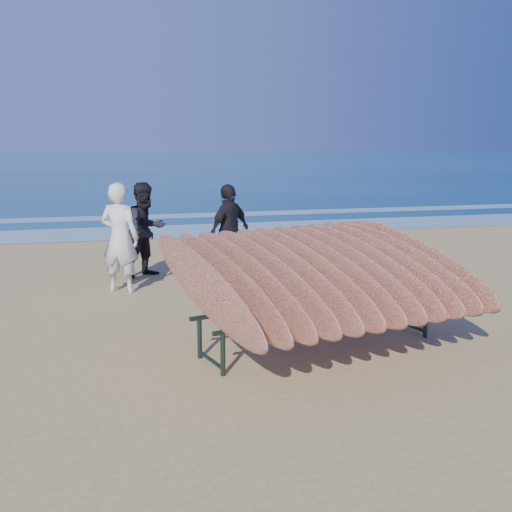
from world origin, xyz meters
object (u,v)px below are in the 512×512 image
(surfboard_rack, at_px, (319,273))
(person_dark_a, at_px, (146,230))
(person_white, at_px, (120,238))
(person_dark_b, at_px, (229,231))

(surfboard_rack, bearing_deg, person_dark_a, 96.02)
(person_white, height_order, person_dark_a, person_white)
(person_dark_a, bearing_deg, person_dark_b, -53.32)
(person_dark_b, bearing_deg, surfboard_rack, 55.04)
(person_white, relative_size, person_dark_a, 1.05)
(surfboard_rack, xyz_separation_m, person_dark_a, (-1.72, 4.78, -0.06))
(surfboard_rack, xyz_separation_m, person_white, (-2.26, 3.63, -0.02))
(person_dark_b, bearing_deg, person_white, -20.84)
(person_dark_a, relative_size, person_dark_b, 1.01)
(surfboard_rack, distance_m, person_dark_a, 5.09)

